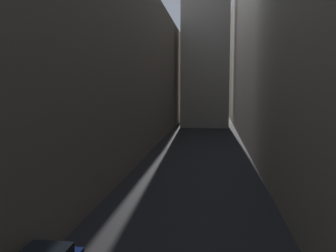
% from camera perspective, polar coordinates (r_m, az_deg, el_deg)
% --- Properties ---
extents(ground_plane, '(264.00, 264.00, 0.00)m').
position_cam_1_polar(ground_plane, '(40.36, 4.70, -4.44)').
color(ground_plane, '#232326').
extents(building_block_left, '(13.71, 108.00, 18.79)m').
position_cam_1_polar(building_block_left, '(43.97, -11.58, 8.61)').
color(building_block_left, '#756B5B').
rests_on(building_block_left, ground).
extents(building_block_right, '(14.55, 108.00, 25.48)m').
position_cam_1_polar(building_block_right, '(43.50, 22.47, 12.73)').
color(building_block_right, gray).
rests_on(building_block_right, ground).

